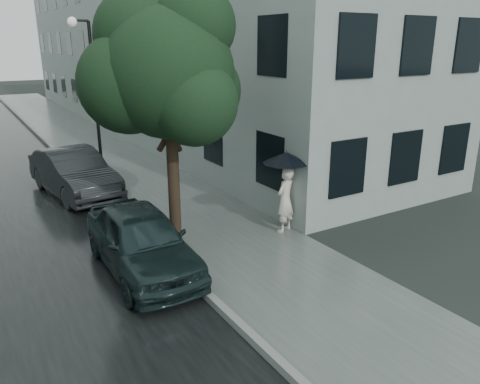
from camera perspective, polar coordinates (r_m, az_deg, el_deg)
ground at (r=9.91m, az=4.37°, el=-10.53°), size 120.00×120.00×0.00m
sidewalk at (r=20.34m, az=-15.16°, el=3.85°), size 3.50×60.00×0.01m
kerb_near at (r=19.91m, az=-20.19°, el=3.29°), size 0.15×60.00×0.15m
building_near at (r=28.59m, az=-10.04°, el=17.17°), size 7.02×36.00×9.00m
pedestrian at (r=11.98m, az=5.51°, el=-0.96°), size 0.73×0.62×1.70m
umbrella at (r=11.73m, az=5.65°, el=4.18°), size 1.45×1.45×1.20m
street_tree at (r=11.06m, az=-8.94°, el=14.36°), size 3.89×3.53×5.97m
lamp_post at (r=17.93m, az=-17.77°, el=12.01°), size 0.85×0.32×5.51m
car_near at (r=10.17m, az=-11.93°, el=-5.75°), size 1.71×4.09×1.38m
car_far at (r=15.81m, az=-19.60°, el=2.25°), size 2.11×4.59×1.46m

